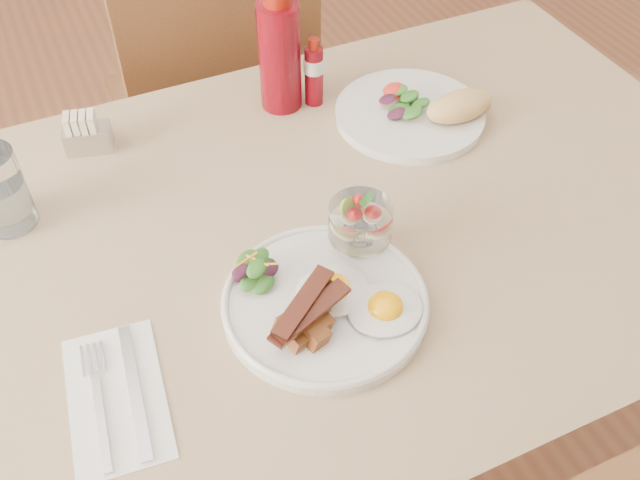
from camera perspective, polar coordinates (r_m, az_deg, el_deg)
table at (r=1.15m, az=1.65°, el=-1.17°), size 1.33×0.88×0.75m
chair_far at (r=1.72m, az=-8.26°, el=10.68°), size 0.42×0.42×0.93m
main_plate at (r=0.97m, az=0.40°, el=-5.08°), size 0.28×0.28×0.02m
fried_eggs at (r=0.95m, az=3.10°, el=-4.69°), size 0.17×0.17×0.03m
bacon_potato_pile at (r=0.91m, az=-0.99°, el=-6.30°), size 0.12×0.09×0.05m
side_salad at (r=0.97m, az=-5.17°, el=-2.55°), size 0.07×0.07×0.04m
fruit_cup at (r=0.99m, az=3.25°, el=1.47°), size 0.09×0.09×0.09m
second_plate at (r=1.28m, az=8.11°, el=10.19°), size 0.27×0.26×0.07m
ketchup_bottle at (r=1.26m, az=-3.24°, el=14.60°), size 0.09×0.09×0.22m
hot_sauce_bottle at (r=1.28m, az=-0.49°, el=13.26°), size 0.04×0.04×0.13m
sugar_caddy at (r=1.25m, az=-18.20°, el=7.99°), size 0.08×0.06×0.07m
water_glass at (r=1.14m, az=-24.14°, el=3.36°), size 0.08×0.08×0.13m
napkin_cutlery at (r=0.92m, az=-15.87°, el=-11.94°), size 0.14×0.22×0.01m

